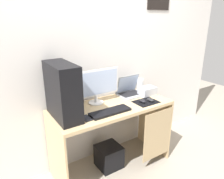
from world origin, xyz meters
TOP-DOWN VIEW (x-y plane):
  - ground_plane at (0.00, 0.00)m, footprint 8.00×8.00m
  - wall_back at (0.00, 0.32)m, footprint 4.00×0.05m
  - desk at (0.02, -0.01)m, footprint 1.30×0.56m
  - pc_tower at (-0.52, 0.02)m, footprint 0.19×0.46m
  - monitor at (-0.11, 0.14)m, footprint 0.55×0.16m
  - laptop at (0.37, 0.16)m, footprint 0.31×0.24m
  - speaker at (0.55, 0.19)m, footprint 0.08×0.08m
  - projector at (0.53, 0.03)m, footprint 0.20×0.14m
  - keyboard at (-0.11, -0.14)m, footprint 0.42×0.14m
  - mousepad at (0.36, -0.13)m, footprint 0.26×0.20m
  - mouse_left at (0.32, -0.12)m, footprint 0.06×0.10m
  - mouse_right at (0.41, -0.15)m, footprint 0.06×0.10m
  - cell_phone at (-0.37, -0.13)m, footprint 0.07×0.13m
  - subwoofer at (-0.04, 0.01)m, footprint 0.26×0.26m

SIDE VIEW (x-z plane):
  - ground_plane at x=0.00m, z-range 0.00..0.00m
  - subwoofer at x=-0.04m, z-range 0.00..0.26m
  - desk at x=0.02m, z-range 0.22..0.99m
  - mousepad at x=0.36m, z-range 0.77..0.77m
  - cell_phone at x=-0.37m, z-range 0.77..0.78m
  - keyboard at x=-0.11m, z-range 0.77..0.79m
  - mouse_left at x=0.32m, z-range 0.77..0.81m
  - mouse_right at x=0.41m, z-range 0.77..0.81m
  - laptop at x=0.37m, z-range 0.70..0.93m
  - projector at x=0.53m, z-range 0.77..0.87m
  - speaker at x=0.55m, z-range 0.77..0.93m
  - monitor at x=-0.11m, z-range 0.79..1.16m
  - pc_tower at x=-0.52m, z-range 0.77..1.28m
  - wall_back at x=0.00m, z-range 0.00..2.60m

